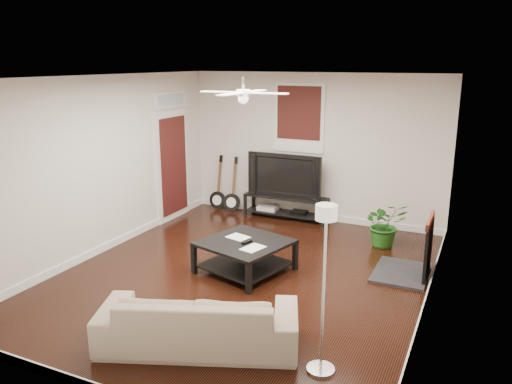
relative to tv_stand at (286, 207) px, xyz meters
The scene contains 14 objects.
room 3.05m from the tv_stand, 80.62° to the right, with size 5.01×6.01×2.81m.
brick_accent 3.64m from the tv_stand, 31.13° to the right, with size 0.02×2.20×2.80m, color brown.
fireplace 3.21m from the tv_stand, 33.80° to the right, with size 0.80×1.10×0.92m, color black.
window_back 1.74m from the tv_stand, 50.05° to the left, with size 1.00×0.06×1.30m, color black.
door_left 2.41m from the tv_stand, 156.26° to the right, with size 0.08×1.00×2.50m, color white.
tv_stand is the anchor object (origin of this frame).
tv 0.65m from the tv_stand, 90.00° to the left, with size 1.47×0.19×0.85m, color black.
coffee_table 2.68m from the tv_stand, 81.27° to the right, with size 1.12×1.12×0.47m, color black.
sofa 4.71m from the tv_stand, 79.89° to the right, with size 2.13×0.83×0.62m, color #BEAE8F.
floor_lamp 5.07m from the tv_stand, 64.38° to the right, with size 0.29×0.29×1.74m, color silver, non-canonical shape.
potted_plant 2.18m from the tv_stand, 19.37° to the right, with size 0.69×0.60×0.77m, color #1F5D1A.
guitar_left 1.55m from the tv_stand, behind, with size 0.35×0.25×1.14m, color black, non-canonical shape.
guitar_right 1.21m from the tv_stand, behind, with size 0.35×0.25×1.14m, color black, non-canonical shape.
ceiling_fan 3.68m from the tv_stand, 80.62° to the right, with size 1.24×1.24×0.32m, color white, non-canonical shape.
Camera 1 is at (3.00, -6.05, 3.01)m, focal length 35.39 mm.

